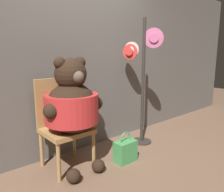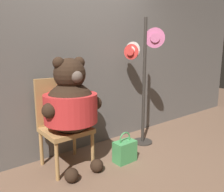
{
  "view_description": "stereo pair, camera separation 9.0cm",
  "coord_description": "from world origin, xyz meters",
  "px_view_note": "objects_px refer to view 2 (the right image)",
  "views": [
    {
      "loc": [
        -1.42,
        -1.75,
        1.26
      ],
      "look_at": [
        0.31,
        0.24,
        0.76
      ],
      "focal_mm": 35.0,
      "sensor_mm": 36.0,
      "label": 1
    },
    {
      "loc": [
        -1.35,
        -1.81,
        1.26
      ],
      "look_at": [
        0.31,
        0.24,
        0.76
      ],
      "focal_mm": 35.0,
      "sensor_mm": 36.0,
      "label": 2
    }
  ],
  "objects_px": {
    "handbag_on_ground": "(125,151)",
    "chair": "(62,120)",
    "hat_display_rack": "(142,75)",
    "teddy_bear": "(71,105)"
  },
  "relations": [
    {
      "from": "handbag_on_ground",
      "to": "chair",
      "type": "bearing_deg",
      "value": 144.16
    },
    {
      "from": "hat_display_rack",
      "to": "chair",
      "type": "bearing_deg",
      "value": 174.16
    },
    {
      "from": "chair",
      "to": "handbag_on_ground",
      "type": "distance_m",
      "value": 0.82
    },
    {
      "from": "teddy_bear",
      "to": "handbag_on_ground",
      "type": "distance_m",
      "value": 0.85
    },
    {
      "from": "hat_display_rack",
      "to": "teddy_bear",
      "type": "bearing_deg",
      "value": -177.66
    },
    {
      "from": "chair",
      "to": "teddy_bear",
      "type": "distance_m",
      "value": 0.27
    },
    {
      "from": "hat_display_rack",
      "to": "handbag_on_ground",
      "type": "height_order",
      "value": "hat_display_rack"
    },
    {
      "from": "chair",
      "to": "hat_display_rack",
      "type": "height_order",
      "value": "hat_display_rack"
    },
    {
      "from": "teddy_bear",
      "to": "handbag_on_ground",
      "type": "bearing_deg",
      "value": -24.96
    },
    {
      "from": "hat_display_rack",
      "to": "handbag_on_ground",
      "type": "relative_size",
      "value": 4.72
    }
  ]
}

